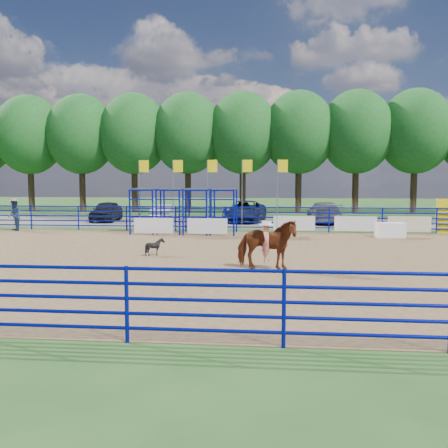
{
  "coord_description": "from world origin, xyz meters",
  "views": [
    {
      "loc": [
        2.79,
        -19.16,
        3.18
      ],
      "look_at": [
        0.79,
        1.0,
        1.3
      ],
      "focal_mm": 40.0,
      "sensor_mm": 36.0,
      "label": 1
    }
  ],
  "objects_px": {
    "announcer_table": "(390,230)",
    "spectator_cowboy": "(14,215)",
    "car_c": "(245,211)",
    "calf": "(155,247)",
    "car_b": "(163,213)",
    "car_a": "(106,211)",
    "car_d": "(324,212)",
    "horse_and_rider": "(267,243)"
  },
  "relations": [
    {
      "from": "announcer_table",
      "to": "spectator_cowboy",
      "type": "height_order",
      "value": "spectator_cowboy"
    },
    {
      "from": "car_c",
      "to": "calf",
      "type": "bearing_deg",
      "value": -92.36
    },
    {
      "from": "car_b",
      "to": "calf",
      "type": "bearing_deg",
      "value": 95.55
    },
    {
      "from": "car_a",
      "to": "car_d",
      "type": "height_order",
      "value": "car_d"
    },
    {
      "from": "horse_and_rider",
      "to": "spectator_cowboy",
      "type": "relative_size",
      "value": 1.22
    },
    {
      "from": "horse_and_rider",
      "to": "announcer_table",
      "type": "bearing_deg",
      "value": 57.24
    },
    {
      "from": "car_a",
      "to": "car_b",
      "type": "xyz_separation_m",
      "value": [
        4.48,
        -1.02,
        -0.06
      ]
    },
    {
      "from": "announcer_table",
      "to": "calf",
      "type": "distance_m",
      "value": 13.19
    },
    {
      "from": "calf",
      "to": "car_c",
      "type": "bearing_deg",
      "value": 1.58
    },
    {
      "from": "spectator_cowboy",
      "to": "car_c",
      "type": "xyz_separation_m",
      "value": [
        13.32,
        7.83,
        -0.2
      ]
    },
    {
      "from": "calf",
      "to": "car_d",
      "type": "distance_m",
      "value": 17.81
    },
    {
      "from": "horse_and_rider",
      "to": "car_b",
      "type": "distance_m",
      "value": 19.0
    },
    {
      "from": "car_b",
      "to": "car_d",
      "type": "xyz_separation_m",
      "value": [
        11.31,
        0.94,
        0.07
      ]
    },
    {
      "from": "horse_and_rider",
      "to": "car_a",
      "type": "xyz_separation_m",
      "value": [
        -12.01,
        18.46,
        -0.2
      ]
    },
    {
      "from": "horse_and_rider",
      "to": "car_b",
      "type": "height_order",
      "value": "horse_and_rider"
    },
    {
      "from": "calf",
      "to": "spectator_cowboy",
      "type": "relative_size",
      "value": 0.38
    },
    {
      "from": "spectator_cowboy",
      "to": "car_c",
      "type": "height_order",
      "value": "spectator_cowboy"
    },
    {
      "from": "announcer_table",
      "to": "calf",
      "type": "xyz_separation_m",
      "value": [
        -10.98,
        -7.31,
        -0.03
      ]
    },
    {
      "from": "horse_and_rider",
      "to": "car_a",
      "type": "relative_size",
      "value": 0.54
    },
    {
      "from": "spectator_cowboy",
      "to": "car_a",
      "type": "xyz_separation_m",
      "value": [
        3.14,
        7.29,
        -0.23
      ]
    },
    {
      "from": "car_c",
      "to": "car_b",
      "type": "bearing_deg",
      "value": -157.64
    },
    {
      "from": "car_a",
      "to": "car_d",
      "type": "xyz_separation_m",
      "value": [
        15.78,
        -0.07,
        0.01
      ]
    },
    {
      "from": "car_d",
      "to": "spectator_cowboy",
      "type": "bearing_deg",
      "value": 20.21
    },
    {
      "from": "calf",
      "to": "spectator_cowboy",
      "type": "distance_m",
      "value": 13.6
    },
    {
      "from": "car_b",
      "to": "car_a",
      "type": "bearing_deg",
      "value": -18.6
    },
    {
      "from": "announcer_table",
      "to": "horse_and_rider",
      "type": "relative_size",
      "value": 0.63
    },
    {
      "from": "horse_and_rider",
      "to": "spectator_cowboy",
      "type": "distance_m",
      "value": 18.82
    },
    {
      "from": "horse_and_rider",
      "to": "car_a",
      "type": "height_order",
      "value": "horse_and_rider"
    },
    {
      "from": "car_a",
      "to": "car_c",
      "type": "distance_m",
      "value": 10.19
    },
    {
      "from": "car_b",
      "to": "spectator_cowboy",
      "type": "bearing_deg",
      "value": 33.67
    },
    {
      "from": "announcer_table",
      "to": "car_a",
      "type": "distance_m",
      "value": 20.29
    },
    {
      "from": "announcer_table",
      "to": "car_b",
      "type": "bearing_deg",
      "value": 151.8
    },
    {
      "from": "announcer_table",
      "to": "car_d",
      "type": "height_order",
      "value": "car_d"
    },
    {
      "from": "car_b",
      "to": "car_d",
      "type": "bearing_deg",
      "value": 178.97
    },
    {
      "from": "horse_and_rider",
      "to": "calf",
      "type": "bearing_deg",
      "value": 149.77
    },
    {
      "from": "horse_and_rider",
      "to": "car_c",
      "type": "bearing_deg",
      "value": 95.51
    },
    {
      "from": "announcer_table",
      "to": "car_a",
      "type": "xyz_separation_m",
      "value": [
        -18.42,
        8.49,
        0.33
      ]
    },
    {
      "from": "announcer_table",
      "to": "car_b",
      "type": "height_order",
      "value": "car_b"
    },
    {
      "from": "announcer_table",
      "to": "calf",
      "type": "height_order",
      "value": "announcer_table"
    },
    {
      "from": "horse_and_rider",
      "to": "car_a",
      "type": "bearing_deg",
      "value": 123.04
    },
    {
      "from": "calf",
      "to": "car_d",
      "type": "bearing_deg",
      "value": -16.86
    },
    {
      "from": "car_a",
      "to": "announcer_table",
      "type": "bearing_deg",
      "value": -28.79
    }
  ]
}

